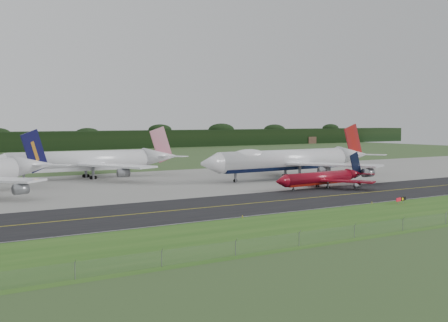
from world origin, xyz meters
TOP-DOWN VIEW (x-y plane):
  - ground at (0.00, 0.00)m, footprint 600.00×600.00m
  - grass_verge at (0.00, -35.00)m, footprint 400.00×30.00m
  - taxiway at (0.00, -4.00)m, footprint 400.00×32.00m
  - apron at (0.00, 51.00)m, footprint 400.00×78.00m
  - taxiway_centreline at (0.00, -4.00)m, footprint 400.00×0.40m
  - taxiway_edge_line at (0.00, -19.50)m, footprint 400.00×0.25m
  - horizon_treeline at (0.00, 273.76)m, footprint 700.00×25.00m
  - jet_ba_747 at (28.39, 38.52)m, footprint 71.94×59.67m
  - jet_red_737 at (18.36, 11.60)m, footprint 36.58×29.69m
  - jet_star_tail at (-26.74, 76.08)m, footprint 65.06×54.48m
  - taxiway_sign at (9.98, -23.98)m, footprint 4.34×1.15m
  - edge_marker_left at (-33.03, -20.50)m, footprint 0.16×0.16m
  - edge_marker_center at (4.02, -20.50)m, footprint 0.16×0.16m

SIDE VIEW (x-z plane):
  - ground at x=0.00m, z-range 0.00..0.00m
  - grass_verge at x=0.00m, z-range 0.00..0.01m
  - apron at x=0.00m, z-range 0.00..0.01m
  - taxiway at x=0.00m, z-range 0.00..0.02m
  - taxiway_centreline at x=0.00m, z-range 0.03..0.03m
  - taxiway_edge_line at x=0.00m, z-range 0.03..0.03m
  - edge_marker_left at x=-33.03m, z-range 0.00..0.50m
  - edge_marker_center at x=4.02m, z-range 0.00..0.50m
  - taxiway_sign at x=9.98m, z-range 0.30..1.77m
  - jet_red_737 at x=18.36m, z-range -2.21..7.67m
  - horizon_treeline at x=0.00m, z-range -0.53..11.47m
  - jet_star_tail at x=-26.74m, z-range -2.86..14.31m
  - jet_ba_747 at x=28.39m, z-range -2.89..15.22m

